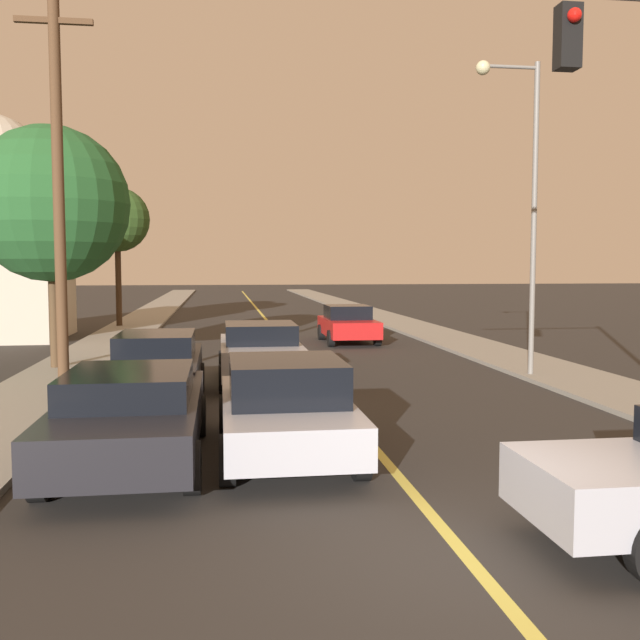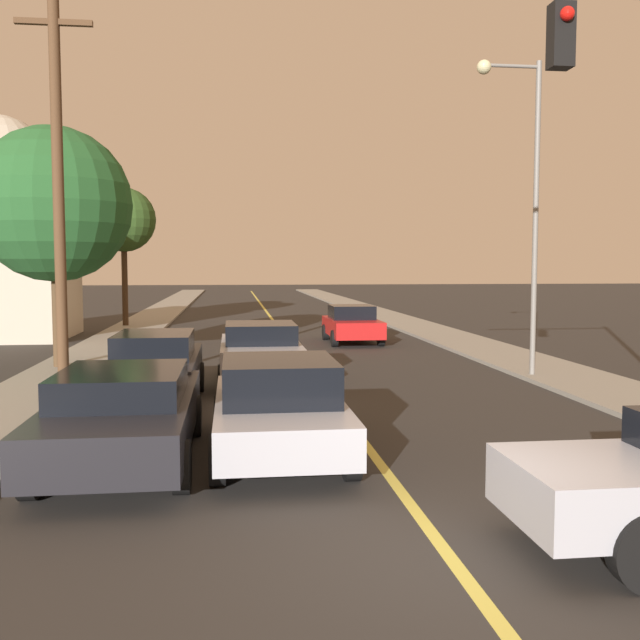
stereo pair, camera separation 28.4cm
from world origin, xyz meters
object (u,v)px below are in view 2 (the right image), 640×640
Objects in this scene: car_near_lane_second at (260,352)px; utility_pole_left at (58,190)px; car_outer_lane_second at (156,368)px; car_far_oncoming at (352,324)px; car_outer_lane_front at (124,413)px; domed_building_left at (1,236)px; tree_left_near at (54,205)px; tree_left_far at (123,220)px; streetlamp_right at (523,179)px; car_near_lane_front at (279,406)px.

car_near_lane_second is 6.06m from utility_pole_left.
car_far_oncoming is (6.14, 11.44, -0.08)m from car_outer_lane_second.
domed_building_left reaches higher than car_outer_lane_front.
tree_left_near is 10.41m from domed_building_left.
tree_left_near is at bearing 153.80° from car_near_lane_second.
domed_building_left reaches higher than car_far_oncoming.
car_outer_lane_second is 0.54× the size of domed_building_left.
tree_left_far is (-3.38, 23.63, 4.27)m from car_outer_lane_front.
tree_left_near is (-9.39, -6.05, 3.90)m from car_far_oncoming.
car_outer_lane_front is 12.15m from streetlamp_right.
car_outer_lane_second reaches higher than car_near_lane_second.
tree_left_far is (-0.13, 13.79, 0.41)m from tree_left_near.
car_outer_lane_front is 11.05m from tree_left_near.
car_outer_lane_second is 19.93m from tree_left_far.
streetlamp_right reaches higher than tree_left_near.
streetlamp_right is 1.20× the size of tree_left_near.
car_near_lane_front is at bearing 2.55° from car_outer_lane_front.
domed_building_left reaches higher than car_near_lane_second.
streetlamp_right reaches higher than car_outer_lane_second.
tree_left_near is at bearing -89.45° from tree_left_far.
car_outer_lane_second is at bearing -58.90° from tree_left_near.
car_far_oncoming is at bearing 66.44° from car_near_lane_second.
car_near_lane_second is 0.55× the size of streetlamp_right.
tree_left_far is at bearing -39.11° from car_far_oncoming.
tree_left_near reaches higher than tree_left_far.
car_outer_lane_front is 0.80× the size of tree_left_far.
car_far_oncoming is at bearing 107.71° from streetlamp_right.
car_near_lane_front is 11.85m from tree_left_near.
car_outer_lane_second is at bearing -131.01° from car_near_lane_second.
car_near_lane_second is at bearing -70.99° from tree_left_far.
tree_left_near is (-5.56, 9.73, 3.84)m from car_near_lane_front.
car_outer_lane_second is 0.75× the size of tree_left_far.
streetlamp_right is 20.76m from domed_building_left.
car_near_lane_front is 21.84m from domed_building_left.
car_near_lane_second is 8.01m from streetlamp_right.
utility_pole_left reaches higher than car_outer_lane_second.
car_outer_lane_front is 1.06× the size of car_outer_lane_second.
car_near_lane_front is at bearing -62.78° from domed_building_left.
car_near_lane_second is 7.29m from tree_left_near.
utility_pole_left is at bearing -68.60° from domed_building_left.
domed_building_left is at bearing 143.12° from streetlamp_right.
car_far_oncoming is 13.01m from tree_left_far.
utility_pole_left is (-11.09, -1.58, -0.58)m from streetlamp_right.
utility_pole_left is at bearing 111.41° from car_outer_lane_front.
streetlamp_right is at bearing 107.71° from car_far_oncoming.
car_near_lane_front is at bearing -60.26° from tree_left_near.
utility_pole_left reaches higher than car_near_lane_front.
domed_building_left is (-4.18, -4.33, -0.90)m from tree_left_far.
car_outer_lane_second reaches higher than car_far_oncoming.
streetlamp_right is (9.02, 6.86, 4.38)m from car_outer_lane_front.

